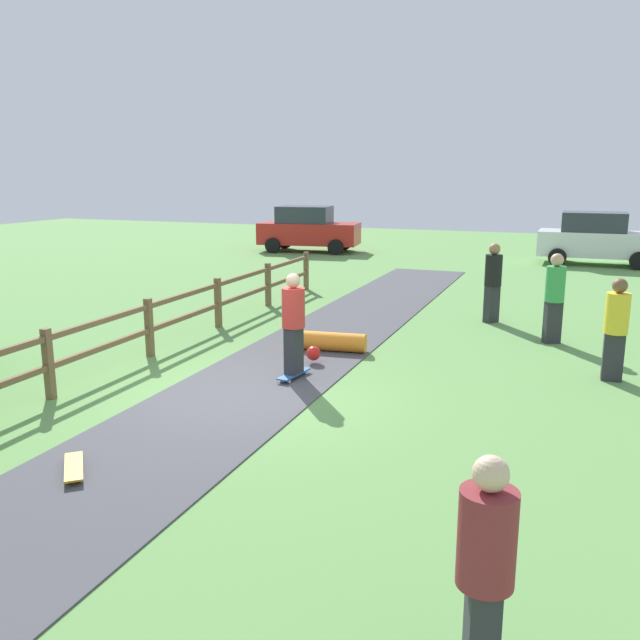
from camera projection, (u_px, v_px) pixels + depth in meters
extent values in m
plane|color=#60934C|center=(242.00, 393.00, 10.51)|extent=(60.00, 60.00, 0.00)
cube|color=#47474C|center=(242.00, 392.00, 10.51)|extent=(2.40, 28.00, 0.02)
cube|color=brown|center=(48.00, 364.00, 10.13)|extent=(0.12, 0.12, 1.10)
cube|color=brown|center=(149.00, 328.00, 12.47)|extent=(0.12, 0.12, 1.10)
cube|color=brown|center=(218.00, 303.00, 14.81)|extent=(0.12, 0.12, 1.10)
cube|color=brown|center=(268.00, 285.00, 17.15)|extent=(0.12, 0.12, 1.10)
cube|color=brown|center=(306.00, 271.00, 19.50)|extent=(0.12, 0.12, 1.10)
cube|color=brown|center=(104.00, 347.00, 11.31)|extent=(0.08, 18.00, 0.09)
cube|color=brown|center=(102.00, 321.00, 11.22)|extent=(0.08, 18.00, 0.09)
cube|color=#265999|center=(294.00, 374.00, 11.19)|extent=(0.30, 0.82, 0.02)
cylinder|color=silver|center=(299.00, 371.00, 11.48)|extent=(0.04, 0.06, 0.06)
cylinder|color=silver|center=(306.00, 372.00, 11.41)|extent=(0.04, 0.06, 0.06)
cylinder|color=silver|center=(281.00, 380.00, 10.99)|extent=(0.04, 0.06, 0.06)
cylinder|color=silver|center=(289.00, 381.00, 10.93)|extent=(0.04, 0.06, 0.06)
cube|color=#2D2D33|center=(294.00, 350.00, 11.10)|extent=(0.24, 0.34, 0.79)
cylinder|color=red|center=(293.00, 308.00, 10.94)|extent=(0.43, 0.43, 0.66)
sphere|color=beige|center=(293.00, 281.00, 10.85)|extent=(0.24, 0.24, 0.24)
cylinder|color=orange|center=(325.00, 341.00, 12.88)|extent=(1.60, 0.55, 0.36)
sphere|color=red|center=(313.00, 353.00, 12.03)|extent=(0.26, 0.26, 0.26)
cube|color=#BF8C19|center=(74.00, 467.00, 7.69)|extent=(0.67, 0.74, 0.02)
cylinder|color=silver|center=(67.00, 461.00, 7.93)|extent=(0.06, 0.07, 0.06)
cylinder|color=silver|center=(81.00, 459.00, 7.98)|extent=(0.06, 0.07, 0.06)
cylinder|color=silver|center=(67.00, 481.00, 7.41)|extent=(0.06, 0.07, 0.06)
cylinder|color=silver|center=(81.00, 479.00, 7.46)|extent=(0.06, 0.07, 0.06)
cube|color=#2D2D33|center=(552.00, 322.00, 13.48)|extent=(0.38, 0.32, 0.85)
cylinder|color=green|center=(555.00, 284.00, 13.31)|extent=(0.51, 0.51, 0.71)
sphere|color=tan|center=(557.00, 260.00, 13.20)|extent=(0.25, 0.25, 0.25)
cube|color=#2D2D33|center=(492.00, 304.00, 15.31)|extent=(0.35, 0.38, 0.85)
cylinder|color=black|center=(493.00, 270.00, 15.14)|extent=(0.53, 0.53, 0.71)
sphere|color=#9E704C|center=(495.00, 249.00, 15.04)|extent=(0.25, 0.25, 0.25)
cube|color=#2D2D33|center=(613.00, 357.00, 11.06)|extent=(0.33, 0.21, 0.80)
cylinder|color=yellow|center=(617.00, 313.00, 10.90)|extent=(0.39, 0.39, 0.67)
sphere|color=brown|center=(620.00, 286.00, 10.80)|extent=(0.24, 0.24, 0.24)
cube|color=#2D2D33|center=(481.00, 636.00, 4.45)|extent=(0.28, 0.36, 0.79)
cylinder|color=maroon|center=(487.00, 538.00, 4.29)|extent=(0.47, 0.47, 0.66)
sphere|color=beige|center=(491.00, 474.00, 4.19)|extent=(0.24, 0.24, 0.24)
cube|color=red|center=(309.00, 233.00, 28.57)|extent=(4.38, 2.23, 0.90)
cube|color=#2D333D|center=(305.00, 214.00, 28.44)|extent=(2.38, 1.83, 0.70)
cylinder|color=black|center=(344.00, 243.00, 29.19)|extent=(0.67, 0.32, 0.64)
cylinder|color=black|center=(336.00, 247.00, 27.52)|extent=(0.67, 0.32, 0.64)
cylinder|color=black|center=(285.00, 241.00, 29.81)|extent=(0.67, 0.32, 0.64)
cylinder|color=black|center=(273.00, 245.00, 28.14)|extent=(0.67, 0.32, 0.64)
cube|color=silver|center=(598.00, 244.00, 24.55)|extent=(4.22, 1.74, 0.90)
cube|color=#2D333D|center=(594.00, 222.00, 24.44)|extent=(2.22, 1.58, 0.70)
cylinder|color=black|center=(636.00, 255.00, 24.96)|extent=(0.64, 0.25, 0.64)
cylinder|color=black|center=(639.00, 261.00, 23.36)|extent=(0.64, 0.25, 0.64)
cylinder|color=black|center=(559.00, 252.00, 25.93)|extent=(0.64, 0.25, 0.64)
cylinder|color=black|center=(557.00, 257.00, 24.33)|extent=(0.64, 0.25, 0.64)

